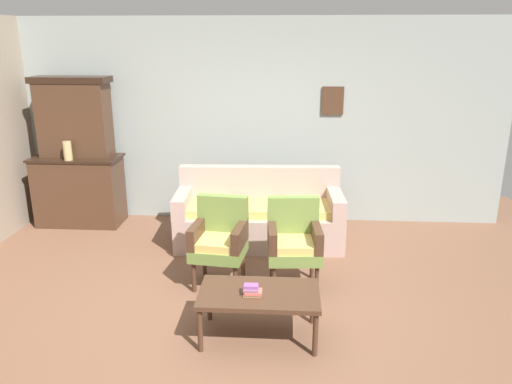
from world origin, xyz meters
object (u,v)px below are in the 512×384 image
at_px(side_cabinet, 80,190).
at_px(floral_couch, 259,217).
at_px(armchair_near_couch_end, 294,239).
at_px(coffee_table, 259,297).
at_px(book_stack_on_table, 252,291).
at_px(armchair_row_middle, 220,238).
at_px(vase_on_cabinet, 68,151).

height_order(side_cabinet, floral_couch, side_cabinet).
bearing_deg(armchair_near_couch_end, side_cabinet, 150.88).
height_order(floral_couch, armchair_near_couch_end, same).
height_order(floral_couch, coffee_table, floral_couch).
distance_m(side_cabinet, floral_couch, 2.51).
relative_size(side_cabinet, book_stack_on_table, 7.59).
bearing_deg(book_stack_on_table, armchair_row_middle, 112.06).
xyz_separation_m(vase_on_cabinet, armchair_row_middle, (2.14, -1.42, -0.55)).
relative_size(floral_couch, book_stack_on_table, 13.35).
bearing_deg(vase_on_cabinet, armchair_near_couch_end, -26.08).
bearing_deg(book_stack_on_table, coffee_table, 44.76).
bearing_deg(coffee_table, armchair_near_couch_end, 72.90).
relative_size(coffee_table, book_stack_on_table, 6.57).
height_order(vase_on_cabinet, book_stack_on_table, vase_on_cabinet).
relative_size(side_cabinet, coffee_table, 1.16).
xyz_separation_m(floral_couch, coffee_table, (0.12, -2.04, 0.05)).
bearing_deg(armchair_row_middle, vase_on_cabinet, 146.46).
height_order(vase_on_cabinet, coffee_table, vase_on_cabinet).
relative_size(side_cabinet, vase_on_cabinet, 4.76).
bearing_deg(coffee_table, book_stack_on_table, -135.24).
bearing_deg(floral_couch, armchair_near_couch_end, -69.23).
bearing_deg(floral_couch, armchair_row_middle, -106.91).
bearing_deg(armchair_row_middle, side_cabinet, 142.92).
height_order(vase_on_cabinet, armchair_near_couch_end, vase_on_cabinet).
bearing_deg(side_cabinet, vase_on_cabinet, -95.22).
bearing_deg(side_cabinet, armchair_near_couch_end, -29.12).
distance_m(vase_on_cabinet, floral_couch, 2.60).
distance_m(side_cabinet, vase_on_cabinet, 0.61).
xyz_separation_m(coffee_table, book_stack_on_table, (-0.05, -0.05, 0.08)).
distance_m(vase_on_cabinet, coffee_table, 3.57).
height_order(armchair_near_couch_end, book_stack_on_table, armchair_near_couch_end).
bearing_deg(vase_on_cabinet, coffee_table, -42.31).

